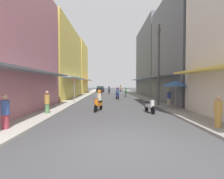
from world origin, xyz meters
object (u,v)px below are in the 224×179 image
at_px(motorbike_blue, 117,94).
at_px(motorbike_black, 109,90).
at_px(motorbike_orange, 99,102).
at_px(pedestrian_crossing, 218,112).
at_px(pedestrian_midway, 5,113).
at_px(pedestrian_foreground, 169,96).
at_px(motorbike_white, 150,106).
at_px(parked_car, 100,89).
at_px(pedestrian_far, 47,103).
at_px(vendor_umbrella, 175,83).
at_px(motorbike_green, 126,92).
at_px(motorbike_silver, 121,89).
at_px(motorbike_maroon, 102,91).
at_px(utility_pole, 159,65).
at_px(street_sign_no_entry, 74,87).

bearing_deg(motorbike_blue, motorbike_black, 95.20).
distance_m(motorbike_orange, pedestrian_crossing, 7.87).
bearing_deg(motorbike_blue, pedestrian_midway, -109.41).
bearing_deg(motorbike_orange, pedestrian_foreground, 23.67).
xyz_separation_m(motorbike_white, pedestrian_foreground, (2.57, 3.64, 0.41)).
relative_size(motorbike_black, parked_car, 0.44).
xyz_separation_m(pedestrian_far, vendor_umbrella, (9.24, 2.29, 1.28)).
xyz_separation_m(motorbike_white, parked_car, (-5.06, 30.85, 0.24)).
bearing_deg(pedestrian_far, motorbike_green, 68.49).
bearing_deg(pedestrian_foreground, motorbike_silver, 95.19).
height_order(motorbike_white, pedestrian_crossing, pedestrian_crossing).
distance_m(motorbike_orange, motorbike_maroon, 18.22).
bearing_deg(motorbike_maroon, pedestrian_crossing, -75.14).
relative_size(motorbike_orange, motorbike_green, 0.98).
bearing_deg(pedestrian_midway, pedestrian_far, 84.53).
xyz_separation_m(motorbike_silver, pedestrian_midway, (-7.23, -37.12, 0.09)).
bearing_deg(vendor_umbrella, pedestrian_foreground, 83.89).
height_order(motorbike_black, motorbike_maroon, same).
distance_m(vendor_umbrella, utility_pole, 2.62).
distance_m(motorbike_orange, pedestrian_midway, 6.72).
relative_size(motorbike_white, vendor_umbrella, 0.79).
xyz_separation_m(utility_pole, street_sign_no_entry, (-7.98, 2.46, -1.99)).
relative_size(pedestrian_foreground, utility_pole, 0.22).
relative_size(motorbike_green, street_sign_no_entry, 0.68).
bearing_deg(motorbike_blue, pedestrian_foreground, -58.58).
relative_size(motorbike_orange, motorbike_blue, 0.98).
bearing_deg(motorbike_maroon, pedestrian_foreground, -66.15).
bearing_deg(pedestrian_far, motorbike_black, 80.69).
distance_m(motorbike_white, motorbike_maroon, 19.60).
height_order(motorbike_white, pedestrian_foreground, pedestrian_foreground).
xyz_separation_m(pedestrian_far, street_sign_no_entry, (0.45, 6.63, 0.92)).
bearing_deg(motorbike_orange, vendor_umbrella, 5.59).
bearing_deg(motorbike_white, motorbike_silver, 90.07).
xyz_separation_m(motorbike_maroon, pedestrian_far, (-2.62, -19.91, 0.09)).
bearing_deg(motorbike_black, parked_car, 105.81).
xyz_separation_m(motorbike_blue, utility_pole, (3.34, -7.42, 3.00)).
height_order(motorbike_white, vendor_umbrella, vendor_umbrella).
xyz_separation_m(motorbike_green, motorbike_blue, (-1.60, -5.41, 0.00)).
height_order(motorbike_white, street_sign_no_entry, street_sign_no_entry).
distance_m(motorbike_blue, parked_car, 20.31).
bearing_deg(pedestrian_midway, motorbike_maroon, 82.84).
bearing_deg(motorbike_maroon, pedestrian_midway, -97.16).
bearing_deg(vendor_umbrella, motorbike_blue, 114.01).
xyz_separation_m(motorbike_blue, pedestrian_far, (-5.10, -11.59, 0.09)).
bearing_deg(pedestrian_far, parked_car, 86.69).
bearing_deg(pedestrian_midway, motorbike_white, 33.10).
relative_size(vendor_umbrella, street_sign_no_entry, 0.87).
relative_size(motorbike_black, pedestrian_crossing, 1.16).
xyz_separation_m(pedestrian_crossing, utility_pole, (-0.47, 7.93, 2.93)).
bearing_deg(street_sign_no_entry, motorbike_black, 78.67).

